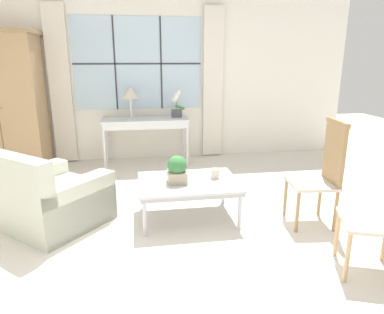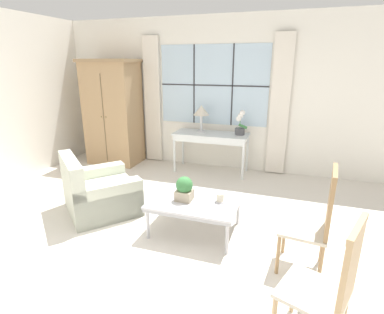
% 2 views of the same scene
% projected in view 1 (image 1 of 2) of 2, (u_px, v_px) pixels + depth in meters
% --- Properties ---
extents(ground_plane, '(14.00, 14.00, 0.00)m').
position_uv_depth(ground_plane, '(149.00, 247.00, 3.11)').
color(ground_plane, silver).
extents(wall_back_windowed, '(7.20, 0.14, 2.80)m').
position_uv_depth(wall_back_windowed, '(139.00, 75.00, 5.60)').
color(wall_back_windowed, white).
rests_on(wall_back_windowed, ground_plane).
extents(armoire, '(1.08, 0.73, 2.05)m').
position_uv_depth(armoire, '(6.00, 103.00, 5.01)').
color(armoire, tan).
rests_on(armoire, ground_plane).
extents(console_table, '(1.37, 0.55, 0.74)m').
position_uv_depth(console_table, '(145.00, 123.00, 5.47)').
color(console_table, silver).
rests_on(console_table, ground_plane).
extents(table_lamp, '(0.29, 0.29, 0.49)m').
position_uv_depth(table_lamp, '(130.00, 94.00, 5.38)').
color(table_lamp, silver).
rests_on(table_lamp, console_table).
extents(potted_orchid, '(0.22, 0.17, 0.45)m').
position_uv_depth(potted_orchid, '(177.00, 106.00, 5.54)').
color(potted_orchid, '#4C4C51').
rests_on(potted_orchid, console_table).
extents(armchair_upholstered, '(1.29, 1.28, 0.81)m').
position_uv_depth(armchair_upholstered, '(49.00, 200.00, 3.49)').
color(armchair_upholstered, beige).
rests_on(armchair_upholstered, ground_plane).
extents(side_chair_wooden, '(0.49, 0.49, 1.08)m').
position_uv_depth(side_chair_wooden, '(323.00, 169.00, 3.42)').
color(side_chair_wooden, beige).
rests_on(side_chair_wooden, ground_plane).
extents(coffee_table, '(1.04, 0.77, 0.42)m').
position_uv_depth(coffee_table, '(188.00, 185.00, 3.60)').
color(coffee_table, '#BCBCC1').
rests_on(coffee_table, ground_plane).
extents(potted_plant_small, '(0.20, 0.20, 0.29)m').
position_uv_depth(potted_plant_small, '(177.00, 169.00, 3.49)').
color(potted_plant_small, tan).
rests_on(potted_plant_small, coffee_table).
extents(pillar_candle, '(0.12, 0.12, 0.12)m').
position_uv_depth(pillar_candle, '(215.00, 174.00, 3.66)').
color(pillar_candle, silver).
rests_on(pillar_candle, coffee_table).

